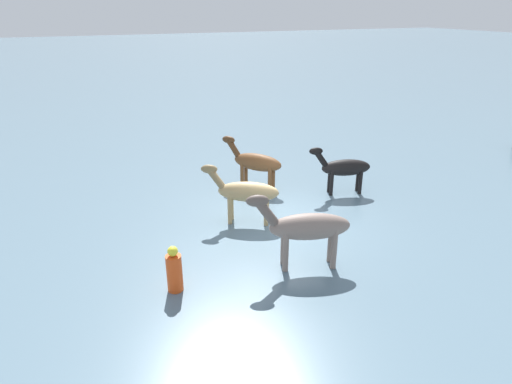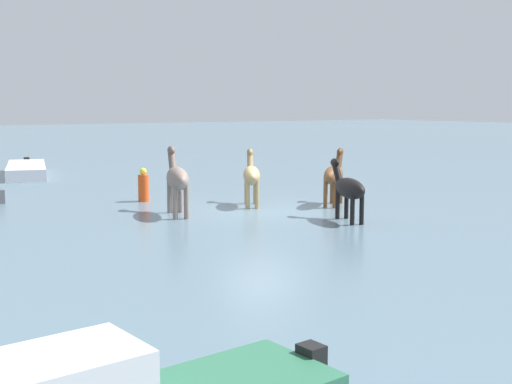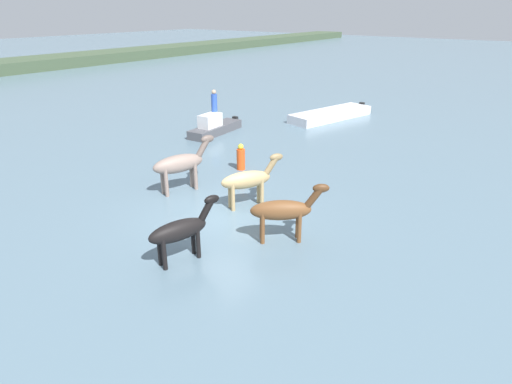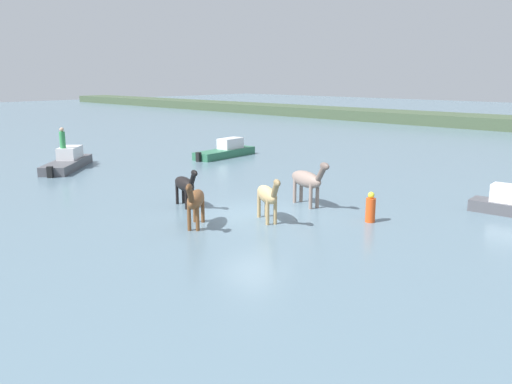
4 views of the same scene
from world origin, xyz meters
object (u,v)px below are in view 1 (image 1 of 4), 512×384
(horse_rear_stallion, at_px, (306,227))
(horse_dark_mare, at_px, (255,162))
(horse_lead, at_px, (246,192))
(buoy_channel_marker, at_px, (174,271))
(horse_mid_herd, at_px, (344,168))

(horse_rear_stallion, xyz_separation_m, horse_dark_mare, (-0.93, -5.19, -0.11))
(horse_lead, height_order, horse_dark_mare, horse_dark_mare)
(horse_dark_mare, relative_size, buoy_channel_marker, 1.76)
(horse_mid_herd, height_order, horse_rear_stallion, horse_rear_stallion)
(horse_dark_mare, bearing_deg, horse_mid_herd, -161.69)
(horse_mid_herd, distance_m, horse_dark_mare, 3.05)
(horse_lead, relative_size, horse_dark_mare, 1.09)
(horse_rear_stallion, height_order, horse_dark_mare, horse_rear_stallion)
(horse_lead, height_order, horse_rear_stallion, horse_rear_stallion)
(horse_rear_stallion, bearing_deg, horse_mid_herd, -116.53)
(horse_lead, height_order, horse_mid_herd, horse_lead)
(horse_lead, xyz_separation_m, horse_dark_mare, (-1.33, -2.33, 0.00))
(horse_lead, relative_size, buoy_channel_marker, 1.91)
(horse_dark_mare, distance_m, buoy_channel_marker, 6.42)
(horse_lead, bearing_deg, horse_mid_herd, -139.74)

